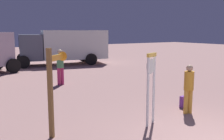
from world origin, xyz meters
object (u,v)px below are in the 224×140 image
Objects in this scene: backpack at (184,102)px; box_truck_near at (65,45)px; arrow_sign at (56,75)px; person_near_clock at (189,87)px; standing_clock at (151,81)px; person_distant at (60,65)px.

box_truck_near is (0.85, 12.84, 1.31)m from backpack.
person_near_clock is at bearing -10.76° from arrow_sign.
arrow_sign is 4.16m from person_near_clock.
arrow_sign reaches higher than standing_clock.
person_near_clock is at bearing -128.25° from backpack.
arrow_sign is at bearing 169.24° from person_near_clock.
person_near_clock is 6.57m from person_distant.
arrow_sign is 5.69× the size of backpack.
box_truck_near is at bearing 67.13° from arrow_sign.
arrow_sign is at bearing 177.06° from backpack.
standing_clock reaches higher than backpack.
arrow_sign is 1.28× the size of person_distant.
box_truck_near reaches higher than arrow_sign.
box_truck_near reaches higher than person_distant.
arrow_sign reaches higher than person_near_clock.
person_distant is at bearing 111.41° from backpack.
box_truck_near is at bearing 84.55° from person_near_clock.
backpack is (4.46, -0.23, -1.31)m from arrow_sign.
backpack is at bearing 16.88° from standing_clock.
standing_clock is 13.79m from box_truck_near.
arrow_sign is 13.68m from box_truck_near.
person_distant is at bearing 91.60° from standing_clock.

